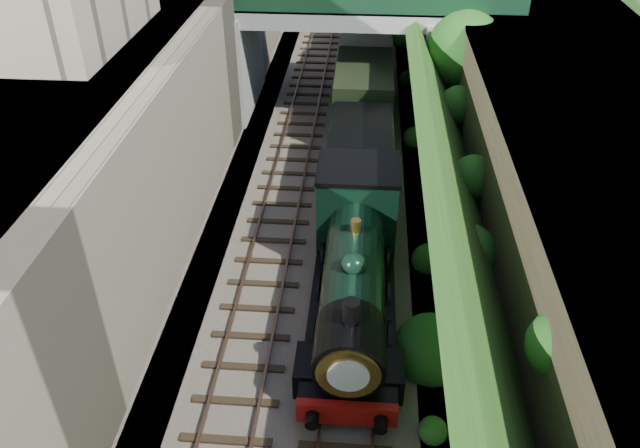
# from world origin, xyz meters

# --- Properties ---
(trackbed) EXTENTS (10.00, 90.00, 0.20)m
(trackbed) POSITION_xyz_m (0.00, 20.00, 0.10)
(trackbed) COLOR #473F38
(trackbed) RESTS_ON ground
(retaining_wall) EXTENTS (1.00, 90.00, 7.00)m
(retaining_wall) POSITION_xyz_m (-5.50, 20.00, 3.50)
(retaining_wall) COLOR #756B56
(retaining_wall) RESTS_ON ground
(street_plateau_left) EXTENTS (6.00, 90.00, 7.00)m
(street_plateau_left) POSITION_xyz_m (-9.00, 20.00, 3.50)
(street_plateau_left) COLOR #262628
(street_plateau_left) RESTS_ON ground
(street_plateau_right) EXTENTS (8.00, 90.00, 6.25)m
(street_plateau_right) POSITION_xyz_m (9.50, 20.00, 3.12)
(street_plateau_right) COLOR #262628
(street_plateau_right) RESTS_ON ground
(embankment_slope) EXTENTS (4.76, 90.00, 6.38)m
(embankment_slope) POSITION_xyz_m (5.01, 20.02, 2.79)
(embankment_slope) COLOR #1E4714
(embankment_slope) RESTS_ON ground
(track_left) EXTENTS (2.50, 90.00, 0.20)m
(track_left) POSITION_xyz_m (-2.00, 20.00, 0.25)
(track_left) COLOR black
(track_left) RESTS_ON trackbed
(track_right) EXTENTS (2.50, 90.00, 0.20)m
(track_right) POSITION_xyz_m (1.20, 20.00, 0.25)
(track_right) COLOR black
(track_right) RESTS_ON trackbed
(road_bridge) EXTENTS (16.00, 6.40, 7.25)m
(road_bridge) POSITION_xyz_m (0.94, 24.00, 4.08)
(road_bridge) COLOR gray
(road_bridge) RESTS_ON ground
(tree) EXTENTS (3.60, 3.80, 6.60)m
(tree) POSITION_xyz_m (5.91, 20.49, 4.65)
(tree) COLOR black
(tree) RESTS_ON ground
(locomotive) EXTENTS (3.10, 10.22, 3.83)m
(locomotive) POSITION_xyz_m (1.20, 7.52, 1.89)
(locomotive) COLOR black
(locomotive) RESTS_ON trackbed
(tender) EXTENTS (2.70, 6.00, 3.05)m
(tender) POSITION_xyz_m (1.20, 14.88, 1.62)
(tender) COLOR black
(tender) RESTS_ON trackbed
(coach_front) EXTENTS (2.90, 18.00, 3.70)m
(coach_front) POSITION_xyz_m (1.20, 27.48, 2.05)
(coach_front) COLOR black
(coach_front) RESTS_ON trackbed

